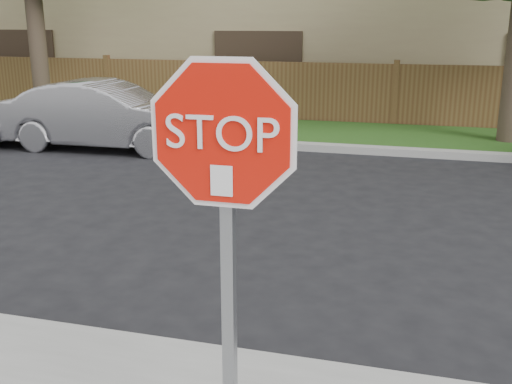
% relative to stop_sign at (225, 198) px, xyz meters
% --- Properties ---
extents(ground, '(90.00, 90.00, 0.00)m').
position_rel_stop_sign_xyz_m(ground, '(0.29, 1.48, -1.83)').
color(ground, black).
rests_on(ground, ground).
extents(far_curb, '(70.00, 0.30, 0.15)m').
position_rel_stop_sign_xyz_m(far_curb, '(0.29, 9.63, -1.75)').
color(far_curb, gray).
rests_on(far_curb, ground).
extents(grass_strip, '(70.00, 3.00, 0.12)m').
position_rel_stop_sign_xyz_m(grass_strip, '(0.29, 11.28, -1.77)').
color(grass_strip, '#1E4714').
rests_on(grass_strip, ground).
extents(fence, '(70.00, 0.12, 1.60)m').
position_rel_stop_sign_xyz_m(fence, '(0.29, 12.88, -1.03)').
color(fence, '#55361E').
rests_on(fence, ground).
extents(stop_sign, '(1.01, 0.13, 2.55)m').
position_rel_stop_sign_xyz_m(stop_sign, '(0.00, 0.00, 0.00)').
color(stop_sign, gray).
rests_on(stop_sign, sidewalk_near).
extents(sedan_left, '(4.41, 1.68, 1.44)m').
position_rel_stop_sign_xyz_m(sedan_left, '(-5.47, 8.65, -1.11)').
color(sedan_left, '#A6A6AB').
rests_on(sedan_left, ground).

